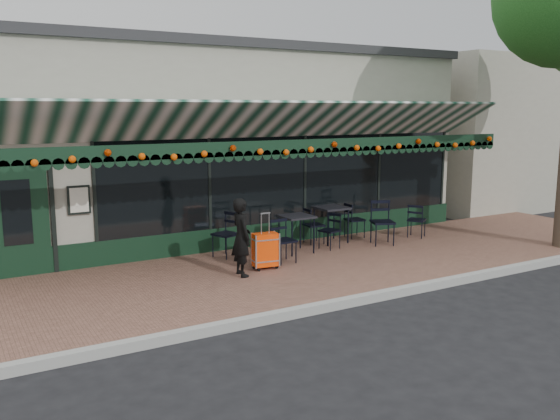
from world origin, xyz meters
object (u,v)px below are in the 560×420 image
cafe_table_b (296,219)px  chair_b_right (314,225)px  chair_a_extra (417,220)px  chair_b_front (284,241)px  woman (241,237)px  suitcase (265,250)px  chair_a_right (355,220)px  chair_a_front (383,223)px  cafe_table_a (331,210)px  chair_b_left (226,235)px  chair_a_left (330,231)px

cafe_table_b → chair_b_right: chair_b_right is taller
cafe_table_b → chair_b_right: size_ratio=0.97×
chair_a_extra → chair_b_front: size_ratio=0.93×
chair_a_extra → woman: bearing=65.7°
woman → suitcase: 0.73m
chair_a_right → chair_a_front: 0.93m
chair_b_front → cafe_table_a: bearing=26.1°
chair_b_left → woman: bearing=-35.0°
chair_a_left → chair_a_front: chair_a_front is taller
chair_a_right → chair_a_front: size_ratio=0.84×
chair_a_right → woman: bearing=119.9°
suitcase → cafe_table_a: (2.43, 1.28, 0.38)m
chair_b_right → chair_a_right: bearing=-83.6°
suitcase → cafe_table_a: size_ratio=1.32×
chair_a_right → chair_b_front: 2.94m
chair_a_left → cafe_table_a: bearing=126.4°
suitcase → cafe_table_b: (1.22, 0.85, 0.36)m
suitcase → chair_b_front: 0.61m
cafe_table_b → chair_b_right: 1.02m
chair_a_extra → chair_b_left: chair_b_left is taller
chair_a_front → chair_a_extra: (1.22, 0.20, -0.09)m
chair_a_front → chair_b_front: size_ratio=1.15×
cafe_table_a → chair_b_right: 0.53m
woman → chair_b_right: size_ratio=1.74×
woman → chair_b_left: woman is taller
cafe_table_b → chair_a_right: chair_a_right is taller
chair_a_left → chair_a_right: size_ratio=0.94×
cafe_table_a → cafe_table_b: cafe_table_a is taller
woman → chair_b_right: (2.63, 1.57, -0.31)m
chair_a_front → chair_a_extra: bearing=32.3°
chair_a_left → chair_b_right: chair_b_right is taller
woman → chair_a_left: (2.64, 0.96, -0.33)m
chair_a_extra → chair_b_left: size_ratio=0.87×
cafe_table_b → chair_a_left: cafe_table_b is taller
chair_a_extra → chair_b_front: bearing=62.5°
cafe_table_a → woman: bearing=-154.3°
cafe_table_b → chair_a_extra: 3.34m
chair_a_extra → chair_b_right: 2.60m
chair_a_front → chair_b_front: chair_a_front is taller
cafe_table_a → chair_b_front: 2.17m
chair_a_left → chair_a_extra: size_ratio=0.97×
cafe_table_a → chair_b_left: bearing=-179.5°
chair_b_front → chair_b_right: bearing=35.0°
chair_b_right → chair_a_left: bearing=-175.1°
suitcase → chair_a_right: (3.23, 1.43, 0.06)m
chair_a_left → chair_a_front: size_ratio=0.78×
woman → cafe_table_b: (1.83, 1.03, -0.00)m
cafe_table_a → chair_a_right: size_ratio=0.99×
suitcase → cafe_table_b: bearing=42.5°
cafe_table_a → chair_b_left: size_ratio=0.88×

